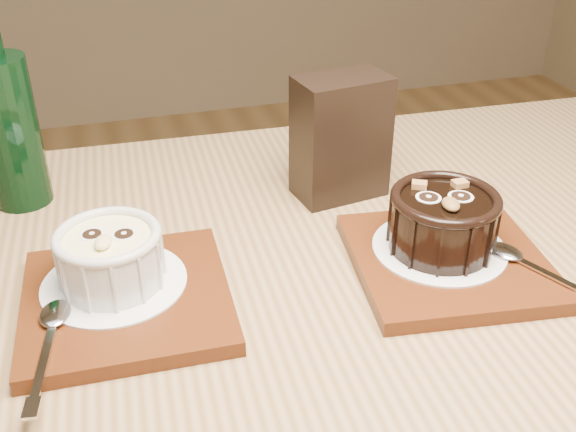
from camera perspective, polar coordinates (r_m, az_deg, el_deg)
The scene contains 11 objects.
table at distance 0.67m, azimuth 1.17°, elevation -13.94°, with size 1.23×0.85×0.75m.
tray_left at distance 0.62m, azimuth -13.46°, elevation -6.94°, with size 0.18×0.18×0.01m, color #55250E.
doily_left at distance 0.63m, azimuth -14.48°, elevation -5.48°, with size 0.13×0.13×0.00m, color white.
ramekin_white at distance 0.61m, azimuth -14.84°, elevation -3.23°, with size 0.09×0.09×0.06m.
spoon_left at distance 0.58m, azimuth -19.65°, elevation -9.94°, with size 0.03×0.13×0.01m, color silver, non-canonical shape.
tray_right at distance 0.67m, azimuth 13.36°, elevation -3.71°, with size 0.18×0.18×0.01m, color #55250E.
doily_right at distance 0.67m, azimuth 12.68°, elevation -2.64°, with size 0.13×0.13×0.00m, color white.
ramekin_dark at distance 0.66m, azimuth 13.01°, elevation -0.22°, with size 0.10×0.10×0.06m.
spoon_right at distance 0.67m, azimuth 20.35°, elevation -4.08°, with size 0.03×0.13×0.01m, color silver, non-canonical shape.
condiment_stand at distance 0.76m, azimuth 4.48°, elevation 6.64°, with size 0.10×0.06×0.14m, color black.
green_bottle at distance 0.79m, azimuth -22.58°, elevation 7.02°, with size 0.06×0.06×0.24m.
Camera 1 is at (-0.18, -0.29, 1.13)m, focal length 42.00 mm.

